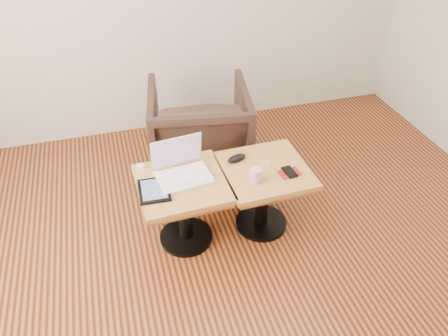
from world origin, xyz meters
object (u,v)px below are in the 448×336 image
object	(u,v)px
side_table_right	(264,183)
side_table_left	(183,197)
laptop	(181,169)
striped_cup	(256,175)
armchair	(199,129)

from	to	relation	value
side_table_right	side_table_left	bearing A→B (deg)	177.10
side_table_left	laptop	world-z (taller)	laptop
striped_cup	armchair	bearing A→B (deg)	98.50
laptop	striped_cup	bearing A→B (deg)	-30.88
laptop	armchair	bearing A→B (deg)	61.81
side_table_left	striped_cup	size ratio (longest dim) A/B	6.04
side_table_left	striped_cup	distance (m)	0.52
laptop	armchair	size ratio (longest dim) A/B	0.46
side_table_left	side_table_right	distance (m)	0.57
side_table_right	armchair	world-z (taller)	armchair
side_table_right	laptop	world-z (taller)	laptop
laptop	side_table_left	bearing A→B (deg)	-107.18
armchair	side_table_left	bearing A→B (deg)	79.01
armchair	side_table_right	bearing A→B (deg)	116.12
laptop	striped_cup	xyz separation A→B (m)	(0.45, -0.20, 0.00)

